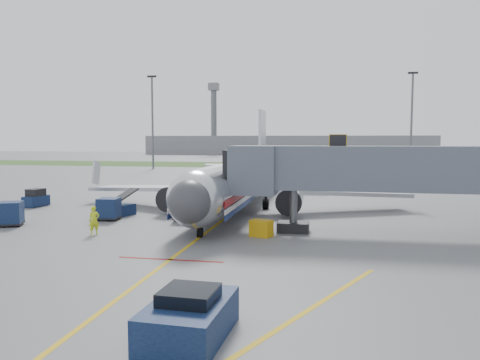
% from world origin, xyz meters
% --- Properties ---
extents(ground, '(400.00, 400.00, 0.00)m').
position_xyz_m(ground, '(0.00, 0.00, 0.00)').
color(ground, '#565659').
rests_on(ground, ground).
extents(grass_strip, '(300.00, 25.00, 0.01)m').
position_xyz_m(grass_strip, '(0.00, 90.00, 0.01)').
color(grass_strip, '#2D4C1E').
rests_on(grass_strip, ground).
extents(apron_markings, '(21.52, 50.00, 0.01)m').
position_xyz_m(apron_markings, '(0.00, -7.40, 0.00)').
color(apron_markings, gold).
rests_on(apron_markings, ground).
extents(airliner, '(32.10, 35.67, 10.25)m').
position_xyz_m(airliner, '(0.00, 15.25, 2.65)').
color(airliner, silver).
rests_on(airliner, ground).
extents(jet_bridge, '(25.30, 4.00, 6.90)m').
position_xyz_m(jet_bridge, '(12.86, 5.00, 4.47)').
color(jet_bridge, slate).
rests_on(jet_bridge, ground).
extents(light_mast_left, '(2.00, 0.44, 20.40)m').
position_xyz_m(light_mast_left, '(-30.00, 70.00, 10.78)').
color(light_mast_left, '#595B60').
rests_on(light_mast_left, ground).
extents(light_mast_right, '(2.00, 0.44, 20.40)m').
position_xyz_m(light_mast_right, '(25.00, 75.00, 10.78)').
color(light_mast_right, '#595B60').
rests_on(light_mast_right, ground).
extents(distant_terminal, '(120.00, 14.00, 8.00)m').
position_xyz_m(distant_terminal, '(-10.00, 170.00, 4.00)').
color(distant_terminal, slate).
rests_on(distant_terminal, ground).
extents(control_tower, '(4.00, 4.00, 30.00)m').
position_xyz_m(control_tower, '(-40.00, 165.00, 17.33)').
color(control_tower, '#595B60').
rests_on(control_tower, ground).
extents(pushback_tug, '(2.60, 4.08, 1.65)m').
position_xyz_m(pushback_tug, '(4.00, -13.42, 0.69)').
color(pushback_tug, '#0D153B').
rests_on(pushback_tug, ground).
extents(baggage_tug, '(1.62, 2.64, 1.74)m').
position_xyz_m(baggage_tug, '(-19.71, 12.88, 0.77)').
color(baggage_tug, '#0D153B').
rests_on(baggage_tug, ground).
extents(baggage_cart_a, '(1.69, 1.69, 1.74)m').
position_xyz_m(baggage_cart_a, '(-3.00, 8.03, 0.89)').
color(baggage_cart_a, '#0D153B').
rests_on(baggage_cart_a, ground).
extents(baggage_cart_b, '(1.83, 1.83, 1.78)m').
position_xyz_m(baggage_cart_b, '(-9.12, 7.08, 0.91)').
color(baggage_cart_b, '#0D153B').
rests_on(baggage_cart_b, ground).
extents(baggage_cart_c, '(2.23, 2.23, 1.84)m').
position_xyz_m(baggage_cart_c, '(-15.24, 3.22, 0.94)').
color(baggage_cart_c, '#0D153B').
rests_on(baggage_cart_c, ground).
extents(belt_loader, '(2.42, 4.72, 2.22)m').
position_xyz_m(belt_loader, '(-9.31, 8.66, 0.55)').
color(belt_loader, '#0D153B').
rests_on(belt_loader, ground).
extents(ground_power_cart, '(1.64, 1.36, 1.13)m').
position_xyz_m(ground_power_cart, '(4.00, 3.00, 0.55)').
color(ground_power_cart, '#C9900B').
rests_on(ground_power_cart, ground).
extents(ramp_worker, '(0.85, 0.83, 1.98)m').
position_xyz_m(ramp_worker, '(-7.38, 1.42, 0.99)').
color(ramp_worker, '#C3D719').
rests_on(ramp_worker, ground).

